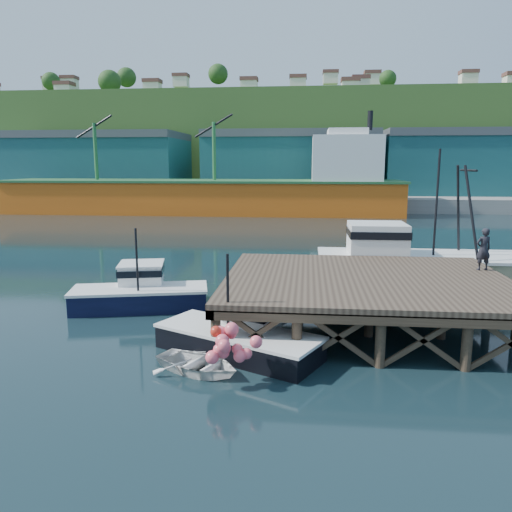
# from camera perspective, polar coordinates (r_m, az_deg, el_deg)

# --- Properties ---
(ground) EXTENTS (300.00, 300.00, 0.00)m
(ground) POSITION_cam_1_polar(r_m,az_deg,el_deg) (22.53, -1.90, -7.31)
(ground) COLOR black
(ground) RESTS_ON ground
(wharf) EXTENTS (12.00, 10.00, 2.62)m
(wharf) POSITION_cam_1_polar(r_m,az_deg,el_deg) (21.79, 12.50, -2.89)
(wharf) COLOR brown
(wharf) RESTS_ON ground
(far_quay) EXTENTS (160.00, 40.00, 2.00)m
(far_quay) POSITION_cam_1_polar(r_m,az_deg,el_deg) (91.49, 4.05, 6.79)
(far_quay) COLOR gray
(far_quay) RESTS_ON ground
(warehouse_left) EXTENTS (32.00, 16.00, 9.00)m
(warehouse_left) POSITION_cam_1_polar(r_m,az_deg,el_deg) (94.22, -18.15, 9.76)
(warehouse_left) COLOR #1A5559
(warehouse_left) RESTS_ON far_quay
(warehouse_mid) EXTENTS (28.00, 16.00, 9.00)m
(warehouse_mid) POSITION_cam_1_polar(r_m,az_deg,el_deg) (86.30, 3.98, 10.23)
(warehouse_mid) COLOR #1A5559
(warehouse_mid) RESTS_ON far_quay
(warehouse_right) EXTENTS (30.00, 16.00, 9.00)m
(warehouse_right) POSITION_cam_1_polar(r_m,az_deg,el_deg) (90.40, 23.62, 9.40)
(warehouse_right) COLOR #1A5559
(warehouse_right) RESTS_ON far_quay
(cargo_ship) EXTENTS (55.50, 10.00, 13.75)m
(cargo_ship) POSITION_cam_1_polar(r_m,az_deg,el_deg) (70.27, -3.51, 7.57)
(cargo_ship) COLOR orange
(cargo_ship) RESTS_ON ground
(hillside) EXTENTS (220.00, 50.00, 22.00)m
(hillside) POSITION_cam_1_polar(r_m,az_deg,el_deg) (121.35, 4.58, 12.42)
(hillside) COLOR #2D511E
(hillside) RESTS_ON ground
(boat_navy) EXTENTS (6.76, 4.24, 4.00)m
(boat_navy) POSITION_cam_1_polar(r_m,az_deg,el_deg) (24.87, -13.07, -3.94)
(boat_navy) COLOR black
(boat_navy) RESTS_ON ground
(boat_black) EXTENTS (6.58, 5.52, 3.84)m
(boat_black) POSITION_cam_1_polar(r_m,az_deg,el_deg) (18.65, -1.57, -8.87)
(boat_black) COLOR black
(boat_black) RESTS_ON ground
(trawler) EXTENTS (11.48, 4.18, 7.67)m
(trawler) POSITION_cam_1_polar(r_m,az_deg,el_deg) (28.92, 18.06, -0.60)
(trawler) COLOR tan
(trawler) RESTS_ON ground
(dinghy) EXTENTS (3.73, 3.31, 0.64)m
(dinghy) POSITION_cam_1_polar(r_m,az_deg,el_deg) (17.16, -6.66, -12.10)
(dinghy) COLOR white
(dinghy) RESTS_ON ground
(dockworker) EXTENTS (0.79, 0.62, 1.93)m
(dockworker) POSITION_cam_1_polar(r_m,az_deg,el_deg) (24.77, 24.56, 0.72)
(dockworker) COLOR black
(dockworker) RESTS_ON wharf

